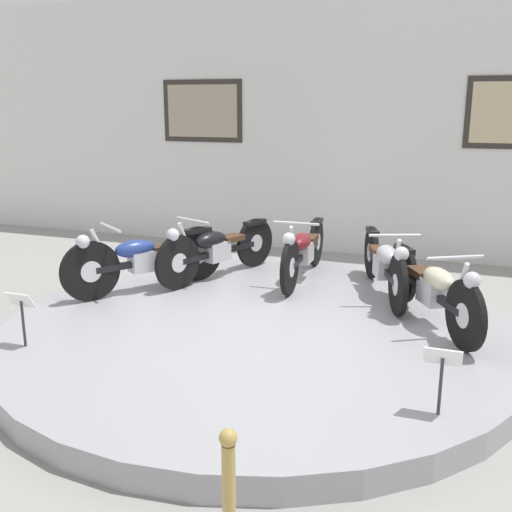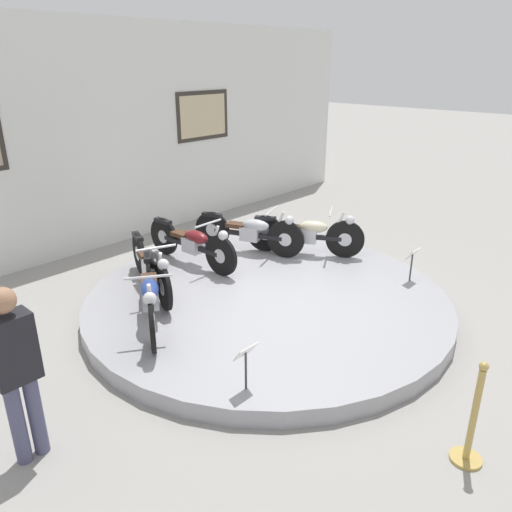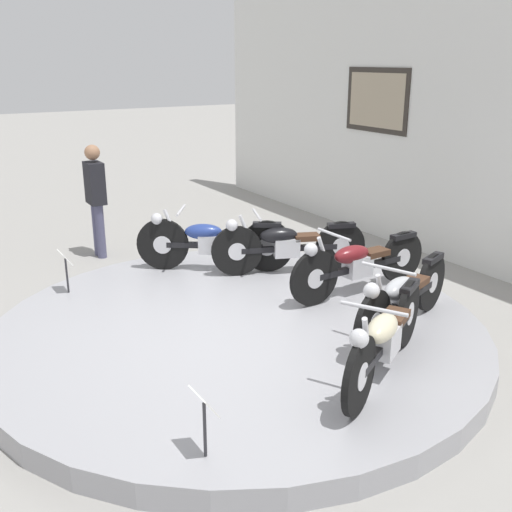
{
  "view_description": "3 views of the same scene",
  "coord_description": "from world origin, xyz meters",
  "px_view_note": "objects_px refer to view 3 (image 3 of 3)",
  "views": [
    {
      "loc": [
        1.87,
        -5.3,
        2.35
      ],
      "look_at": [
        -0.09,
        0.13,
        0.86
      ],
      "focal_mm": 42.0,
      "sensor_mm": 36.0,
      "label": 1
    },
    {
      "loc": [
        -4.82,
        -4.19,
        3.34
      ],
      "look_at": [
        0.21,
        0.41,
        0.62
      ],
      "focal_mm": 35.0,
      "sensor_mm": 36.0,
      "label": 2
    },
    {
      "loc": [
        4.96,
        -2.81,
        2.84
      ],
      "look_at": [
        0.25,
        0.06,
        1.01
      ],
      "focal_mm": 42.0,
      "sensor_mm": 36.0,
      "label": 3
    }
  ],
  "objects_px": {
    "motorcycle_blue": "(211,241)",
    "motorcycle_maroon": "(358,262)",
    "motorcycle_cream": "(385,336)",
    "visitor_standing": "(96,195)",
    "motorcycle_silver": "(403,296)",
    "info_placard_front_centre": "(204,410)",
    "info_placard_front_left": "(66,263)",
    "motorcycle_black": "(286,244)"
  },
  "relations": [
    {
      "from": "info_placard_front_centre",
      "to": "visitor_standing",
      "type": "height_order",
      "value": "visitor_standing"
    },
    {
      "from": "motorcycle_blue",
      "to": "motorcycle_silver",
      "type": "relative_size",
      "value": 0.9
    },
    {
      "from": "info_placard_front_centre",
      "to": "info_placard_front_left",
      "type": "bearing_deg",
      "value": 180.0
    },
    {
      "from": "motorcycle_maroon",
      "to": "visitor_standing",
      "type": "relative_size",
      "value": 1.19
    },
    {
      "from": "motorcycle_maroon",
      "to": "visitor_standing",
      "type": "distance_m",
      "value": 4.09
    },
    {
      "from": "motorcycle_cream",
      "to": "info_placard_front_left",
      "type": "bearing_deg",
      "value": -152.0
    },
    {
      "from": "info_placard_front_centre",
      "to": "visitor_standing",
      "type": "relative_size",
      "value": 0.31
    },
    {
      "from": "motorcycle_cream",
      "to": "motorcycle_blue",
      "type": "bearing_deg",
      "value": 179.93
    },
    {
      "from": "motorcycle_silver",
      "to": "info_placard_front_centre",
      "type": "xyz_separation_m",
      "value": [
        0.76,
        -2.58,
        -0.02
      ]
    },
    {
      "from": "motorcycle_blue",
      "to": "info_placard_front_centre",
      "type": "relative_size",
      "value": 3.31
    },
    {
      "from": "motorcycle_maroon",
      "to": "motorcycle_silver",
      "type": "bearing_deg",
      "value": -16.24
    },
    {
      "from": "info_placard_front_left",
      "to": "visitor_standing",
      "type": "xyz_separation_m",
      "value": [
        -1.79,
        0.94,
        0.36
      ]
    },
    {
      "from": "motorcycle_silver",
      "to": "visitor_standing",
      "type": "relative_size",
      "value": 1.13
    },
    {
      "from": "motorcycle_silver",
      "to": "motorcycle_blue",
      "type": "bearing_deg",
      "value": -163.77
    },
    {
      "from": "motorcycle_maroon",
      "to": "visitor_standing",
      "type": "height_order",
      "value": "visitor_standing"
    },
    {
      "from": "motorcycle_black",
      "to": "visitor_standing",
      "type": "relative_size",
      "value": 1.12
    },
    {
      "from": "motorcycle_cream",
      "to": "visitor_standing",
      "type": "height_order",
      "value": "visitor_standing"
    },
    {
      "from": "motorcycle_blue",
      "to": "info_placard_front_centre",
      "type": "distance_m",
      "value": 3.85
    },
    {
      "from": "motorcycle_silver",
      "to": "info_placard_front_centre",
      "type": "relative_size",
      "value": 3.67
    },
    {
      "from": "motorcycle_black",
      "to": "motorcycle_cream",
      "type": "height_order",
      "value": "motorcycle_black"
    },
    {
      "from": "visitor_standing",
      "to": "motorcycle_silver",
      "type": "bearing_deg",
      "value": 19.59
    },
    {
      "from": "motorcycle_maroon",
      "to": "info_placard_front_centre",
      "type": "distance_m",
      "value": 3.39
    },
    {
      "from": "motorcycle_blue",
      "to": "motorcycle_cream",
      "type": "distance_m",
      "value": 3.21
    },
    {
      "from": "info_placard_front_left",
      "to": "motorcycle_silver",
      "type": "bearing_deg",
      "value": 42.43
    },
    {
      "from": "motorcycle_maroon",
      "to": "info_placard_front_left",
      "type": "height_order",
      "value": "motorcycle_maroon"
    },
    {
      "from": "motorcycle_maroon",
      "to": "visitor_standing",
      "type": "xyz_separation_m",
      "value": [
        -3.58,
        -1.94,
        0.34
      ]
    },
    {
      "from": "motorcycle_cream",
      "to": "info_placard_front_left",
      "type": "distance_m",
      "value": 3.84
    },
    {
      "from": "info_placard_front_left",
      "to": "motorcycle_cream",
      "type": "bearing_deg",
      "value": 28.0
    },
    {
      "from": "motorcycle_black",
      "to": "info_placard_front_centre",
      "type": "height_order",
      "value": "motorcycle_black"
    },
    {
      "from": "motorcycle_maroon",
      "to": "motorcycle_black",
      "type": "bearing_deg",
      "value": -163.83
    },
    {
      "from": "info_placard_front_centre",
      "to": "motorcycle_blue",
      "type": "bearing_deg",
      "value": 151.97
    },
    {
      "from": "info_placard_front_left",
      "to": "info_placard_front_centre",
      "type": "xyz_separation_m",
      "value": [
        3.58,
        0.0,
        0.0
      ]
    },
    {
      "from": "motorcycle_cream",
      "to": "info_placard_front_centre",
      "type": "distance_m",
      "value": 1.81
    },
    {
      "from": "info_placard_front_left",
      "to": "motorcycle_blue",
      "type": "bearing_deg",
      "value": 84.28
    },
    {
      "from": "info_placard_front_left",
      "to": "info_placard_front_centre",
      "type": "height_order",
      "value": "same"
    },
    {
      "from": "info_placard_front_left",
      "to": "motorcycle_maroon",
      "type": "bearing_deg",
      "value": 58.1
    },
    {
      "from": "motorcycle_cream",
      "to": "info_placard_front_centre",
      "type": "relative_size",
      "value": 3.43
    },
    {
      "from": "info_placard_front_centre",
      "to": "visitor_standing",
      "type": "xyz_separation_m",
      "value": [
        -5.37,
        0.94,
        0.36
      ]
    },
    {
      "from": "motorcycle_blue",
      "to": "visitor_standing",
      "type": "distance_m",
      "value": 2.18
    },
    {
      "from": "motorcycle_blue",
      "to": "motorcycle_maroon",
      "type": "distance_m",
      "value": 1.93
    },
    {
      "from": "motorcycle_black",
      "to": "motorcycle_cream",
      "type": "distance_m",
      "value": 2.75
    },
    {
      "from": "visitor_standing",
      "to": "info_placard_front_left",
      "type": "bearing_deg",
      "value": -27.58
    }
  ]
}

